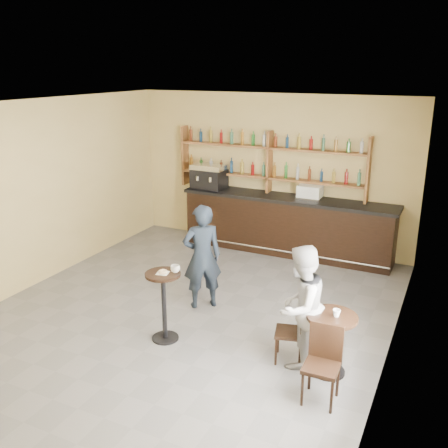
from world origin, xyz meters
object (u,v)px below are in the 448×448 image
at_px(pastry_case, 310,192).
at_px(cafe_table, 330,344).
at_px(espresso_machine, 209,176).
at_px(patron_second, 300,307).
at_px(man_main, 202,257).
at_px(chair_south, 321,366).
at_px(bar_counter, 286,225).
at_px(chair_west, 289,332).
at_px(pedestal_table, 164,307).

xyz_separation_m(pastry_case, cafe_table, (1.43, -3.84, -0.93)).
bearing_deg(espresso_machine, pastry_case, 5.51).
relative_size(pastry_case, patron_second, 0.29).
height_order(espresso_machine, patron_second, espresso_machine).
height_order(man_main, chair_south, man_main).
height_order(bar_counter, chair_south, bar_counter).
bearing_deg(chair_west, bar_counter, -174.97).
relative_size(chair_west, patron_second, 0.51).
distance_m(cafe_table, chair_south, 0.60).
bearing_deg(bar_counter, espresso_machine, 180.00).
xyz_separation_m(bar_counter, espresso_machine, (-1.78, 0.00, 0.85)).
height_order(chair_west, chair_south, chair_south).
distance_m(bar_counter, chair_south, 4.84).
bearing_deg(patron_second, bar_counter, -144.45).
bearing_deg(pastry_case, patron_second, -82.28).
bearing_deg(cafe_table, patron_second, 174.44).
distance_m(man_main, patron_second, 2.09).
relative_size(pedestal_table, man_main, 0.60).
height_order(pastry_case, chair_west, pastry_case).
xyz_separation_m(man_main, cafe_table, (2.31, -0.94, -0.45)).
xyz_separation_m(pedestal_table, chair_west, (1.75, 0.26, -0.09)).
height_order(espresso_machine, man_main, espresso_machine).
bearing_deg(espresso_machine, patron_second, -43.89).
height_order(pedestal_table, chair_west, pedestal_table).
xyz_separation_m(bar_counter, chair_south, (1.94, -4.44, -0.14)).
bearing_deg(chair_west, cafe_table, 70.32).
relative_size(bar_counter, patron_second, 2.71).
bearing_deg(cafe_table, bar_counter, 116.24).
relative_size(pedestal_table, patron_second, 0.63).
height_order(pedestal_table, patron_second, patron_second).
bearing_deg(cafe_table, pastry_case, 110.50).
relative_size(pastry_case, man_main, 0.28).
xyz_separation_m(man_main, chair_south, (2.36, -1.54, -0.39)).
distance_m(pastry_case, cafe_table, 4.20).
relative_size(bar_counter, man_main, 2.59).
height_order(espresso_machine, chair_west, espresso_machine).
height_order(cafe_table, chair_south, chair_south).
bearing_deg(man_main, patron_second, 114.64).
distance_m(cafe_table, patron_second, 0.59).
xyz_separation_m(espresso_machine, chair_south, (3.72, -4.44, -0.99)).
height_order(pastry_case, chair_south, pastry_case).
xyz_separation_m(pastry_case, chair_west, (0.88, -3.79, -0.92)).
bearing_deg(bar_counter, chair_south, -66.37).
relative_size(pastry_case, chair_west, 0.57).
distance_m(bar_counter, patron_second, 4.08).
bearing_deg(cafe_table, chair_west, 174.81).
bearing_deg(pastry_case, bar_counter, 172.78).
bearing_deg(chair_south, pastry_case, 106.58).
relative_size(espresso_machine, chair_west, 0.86).
bearing_deg(pedestal_table, espresso_machine, 108.76).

